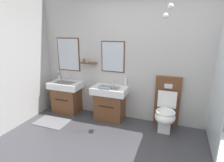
{
  "coord_description": "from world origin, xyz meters",
  "views": [
    {
      "loc": [
        0.57,
        -1.94,
        1.87
      ],
      "look_at": [
        -0.6,
        1.23,
        0.9
      ],
      "focal_mm": 29.18,
      "sensor_mm": 36.0,
      "label": 1
    }
  ],
  "objects": [
    {
      "name": "folded_hand_towel",
      "position": [
        -0.75,
        1.27,
        0.74
      ],
      "size": [
        0.22,
        0.16,
        0.04
      ],
      "primitive_type": "cube",
      "color": "gray",
      "rests_on": "vanity_sink_right"
    },
    {
      "name": "vanity_sink_right",
      "position": [
        -0.71,
        1.4,
        0.38
      ],
      "size": [
        0.72,
        0.47,
        0.71
      ],
      "color": "brown",
      "rests_on": "ground"
    },
    {
      "name": "wall_back",
      "position": [
        -0.01,
        1.65,
        1.37
      ],
      "size": [
        4.88,
        0.6,
        2.75
      ],
      "color": "#B7B5B2",
      "rests_on": "ground"
    },
    {
      "name": "toothbrush_cup",
      "position": [
        -2.06,
        1.55,
        0.77
      ],
      "size": [
        0.07,
        0.07,
        0.2
      ],
      "color": "silver",
      "rests_on": "vanity_sink_left"
    },
    {
      "name": "bath_mat",
      "position": [
        -1.78,
        0.82,
        0.01
      ],
      "size": [
        0.68,
        0.44,
        0.01
      ],
      "primitive_type": "cube",
      "color": "slate",
      "rests_on": "ground"
    },
    {
      "name": "tap_on_left_sink",
      "position": [
        -1.78,
        1.57,
        0.78
      ],
      "size": [
        0.03,
        0.13,
        0.11
      ],
      "color": "silver",
      "rests_on": "vanity_sink_left"
    },
    {
      "name": "toilet",
      "position": [
        0.44,
        1.39,
        0.38
      ],
      "size": [
        0.48,
        0.62,
        1.0
      ],
      "color": "brown",
      "rests_on": "ground"
    },
    {
      "name": "soap_dispenser",
      "position": [
        -0.42,
        1.56,
        0.8
      ],
      "size": [
        0.06,
        0.06,
        0.2
      ],
      "color": "white",
      "rests_on": "vanity_sink_right"
    },
    {
      "name": "tap_on_right_sink",
      "position": [
        -0.71,
        1.57,
        0.78
      ],
      "size": [
        0.03,
        0.13,
        0.11
      ],
      "color": "silver",
      "rests_on": "vanity_sink_right"
    },
    {
      "name": "vanity_sink_left",
      "position": [
        -1.78,
        1.4,
        0.38
      ],
      "size": [
        0.72,
        0.47,
        0.71
      ],
      "color": "brown",
      "rests_on": "ground"
    }
  ]
}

